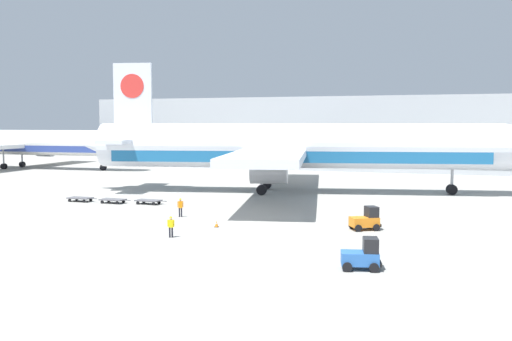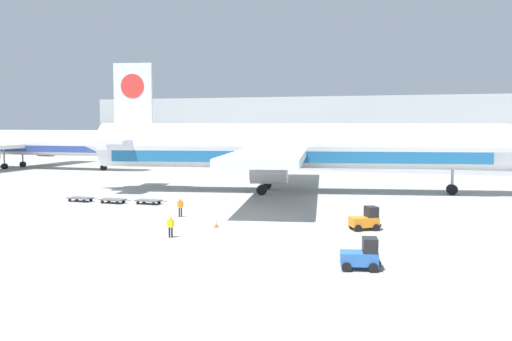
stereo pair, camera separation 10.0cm
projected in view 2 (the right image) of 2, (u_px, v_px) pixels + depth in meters
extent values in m
plane|color=#9E9B93|center=(210.00, 226.00, 50.19)|extent=(400.00, 400.00, 0.00)
cube|color=#B2B7BC|center=(316.00, 133.00, 116.01)|extent=(90.00, 18.00, 14.00)
cube|color=slate|center=(305.00, 150.00, 107.67)|extent=(88.20, 0.20, 4.90)
cylinder|color=silver|center=(296.00, 146.00, 74.07)|extent=(52.10, 16.20, 5.80)
cube|color=#1E669E|center=(296.00, 156.00, 74.18)|extent=(48.00, 15.24, 1.45)
sphere|color=silver|center=(505.00, 147.00, 71.01)|extent=(5.68, 5.68, 5.68)
cone|color=silver|center=(104.00, 145.00, 77.12)|extent=(7.36, 6.69, 5.51)
cube|color=silver|center=(133.00, 93.00, 76.05)|extent=(5.18, 1.48, 8.00)
cylinder|color=red|center=(133.00, 86.00, 75.97)|extent=(3.25, 1.19, 3.20)
cube|color=silver|center=(126.00, 141.00, 76.70)|extent=(6.15, 13.46, 0.50)
cube|color=silver|center=(276.00, 151.00, 74.43)|extent=(17.54, 48.63, 0.90)
cylinder|color=#9EA0A5|center=(269.00, 171.00, 64.61)|extent=(4.68, 3.59, 2.80)
cylinder|color=#9EA0A5|center=(282.00, 160.00, 84.56)|extent=(4.68, 3.59, 2.80)
cylinder|color=#9EA0A5|center=(452.00, 174.00, 72.04)|extent=(0.36, 0.36, 4.00)
cylinder|color=black|center=(452.00, 189.00, 72.20)|extent=(1.46, 1.14, 1.30)
cylinder|color=#9EA0A5|center=(262.00, 174.00, 71.68)|extent=(0.36, 0.36, 4.00)
cylinder|color=black|center=(262.00, 190.00, 71.85)|extent=(1.46, 1.14, 1.30)
cylinder|color=#9EA0A5|center=(267.00, 170.00, 78.01)|extent=(0.36, 0.36, 4.00)
cylinder|color=black|center=(267.00, 184.00, 78.18)|extent=(1.46, 1.14, 1.30)
cylinder|color=white|center=(28.00, 142.00, 113.17)|extent=(44.37, 6.95, 4.93)
cube|color=#2D428E|center=(28.00, 148.00, 113.27)|extent=(40.83, 6.69, 1.23)
sphere|color=white|center=(128.00, 144.00, 107.18)|extent=(4.83, 4.83, 4.83)
cube|color=white|center=(19.00, 145.00, 113.83)|extent=(8.66, 41.06, 0.76)
cylinder|color=#9EA0A5|center=(46.00, 151.00, 122.17)|extent=(3.67, 2.54, 2.38)
cylinder|color=#9EA0A5|center=(103.00, 159.00, 108.86)|extent=(0.31, 0.31, 3.40)
cylinder|color=black|center=(104.00, 167.00, 109.00)|extent=(1.14, 0.81, 1.10)
cylinder|color=#9EA0A5|center=(4.00, 158.00, 111.77)|extent=(0.31, 0.31, 3.40)
cylinder|color=black|center=(4.00, 166.00, 111.91)|extent=(1.14, 0.81, 1.10)
cylinder|color=#9EA0A5|center=(23.00, 156.00, 116.99)|extent=(0.31, 0.31, 3.40)
cylinder|color=black|center=(23.00, 164.00, 117.13)|extent=(1.14, 0.81, 1.10)
cube|color=orange|center=(364.00, 222.00, 48.40)|extent=(2.69, 2.36, 0.80)
cube|color=black|center=(371.00, 212.00, 48.46)|extent=(1.40, 1.52, 0.90)
cube|color=black|center=(377.00, 225.00, 48.67)|extent=(0.76, 1.17, 0.24)
cylinder|color=black|center=(370.00, 225.00, 49.28)|extent=(0.64, 0.51, 0.60)
cylinder|color=black|center=(376.00, 228.00, 47.91)|extent=(0.64, 0.51, 0.60)
cylinder|color=black|center=(352.00, 225.00, 48.96)|extent=(0.64, 0.51, 0.60)
cylinder|color=black|center=(358.00, 228.00, 47.60)|extent=(0.64, 0.51, 0.60)
cube|color=#2D66B7|center=(359.00, 258.00, 35.37)|extent=(2.55, 1.87, 0.80)
cube|color=black|center=(370.00, 245.00, 35.24)|extent=(1.15, 1.41, 0.90)
cube|color=black|center=(379.00, 263.00, 35.27)|extent=(0.43, 1.26, 0.24)
cylinder|color=black|center=(371.00, 262.00, 36.02)|extent=(0.64, 0.37, 0.60)
cylinder|color=black|center=(373.00, 268.00, 34.63)|extent=(0.64, 0.37, 0.60)
cylinder|color=black|center=(345.00, 262.00, 36.18)|extent=(0.64, 0.37, 0.60)
cylinder|color=black|center=(347.00, 267.00, 34.80)|extent=(0.64, 0.37, 0.60)
cube|color=#56565B|center=(80.00, 198.00, 65.89)|extent=(2.83, 1.56, 0.12)
cube|color=#56565B|center=(94.00, 199.00, 65.26)|extent=(0.90, 0.10, 0.08)
cylinder|color=black|center=(91.00, 200.00, 66.18)|extent=(0.36, 0.15, 0.36)
cylinder|color=black|center=(84.00, 201.00, 64.98)|extent=(0.36, 0.15, 0.36)
cylinder|color=black|center=(77.00, 199.00, 66.84)|extent=(0.36, 0.15, 0.36)
cylinder|color=black|center=(70.00, 200.00, 65.64)|extent=(0.36, 0.15, 0.36)
cube|color=#56565B|center=(113.00, 199.00, 64.50)|extent=(2.83, 1.56, 0.12)
cube|color=#56565B|center=(127.00, 200.00, 63.88)|extent=(0.90, 0.10, 0.08)
cylinder|color=black|center=(124.00, 201.00, 64.79)|extent=(0.36, 0.15, 0.36)
cylinder|color=black|center=(117.00, 203.00, 63.60)|extent=(0.36, 0.15, 0.36)
cylinder|color=black|center=(109.00, 200.00, 65.45)|extent=(0.36, 0.15, 0.36)
cylinder|color=black|center=(102.00, 202.00, 64.26)|extent=(0.36, 0.15, 0.36)
cube|color=#56565B|center=(149.00, 200.00, 63.76)|extent=(2.83, 1.56, 0.12)
cube|color=#56565B|center=(163.00, 201.00, 63.14)|extent=(0.90, 0.10, 0.08)
cylinder|color=black|center=(159.00, 202.00, 64.05)|extent=(0.36, 0.15, 0.36)
cylinder|color=black|center=(153.00, 204.00, 62.86)|extent=(0.36, 0.15, 0.36)
cylinder|color=black|center=(144.00, 201.00, 64.71)|extent=(0.36, 0.15, 0.36)
cylinder|color=black|center=(138.00, 203.00, 63.52)|extent=(0.36, 0.15, 0.36)
cylinder|color=black|center=(172.00, 232.00, 45.23)|extent=(0.14, 0.14, 0.82)
cylinder|color=black|center=(169.00, 232.00, 45.24)|extent=(0.14, 0.14, 0.82)
cube|color=yellow|center=(171.00, 224.00, 45.17)|extent=(0.41, 0.31, 0.61)
cylinder|color=yellow|center=(174.00, 223.00, 45.16)|extent=(0.09, 0.09, 0.55)
cylinder|color=yellow|center=(168.00, 223.00, 45.18)|extent=(0.09, 0.09, 0.55)
sphere|color=#DBB28E|center=(171.00, 218.00, 45.14)|extent=(0.22, 0.22, 0.22)
sphere|color=yellow|center=(170.00, 218.00, 45.13)|extent=(0.21, 0.21, 0.21)
cylinder|color=black|center=(181.00, 212.00, 55.12)|extent=(0.14, 0.14, 0.88)
cylinder|color=black|center=(179.00, 212.00, 55.09)|extent=(0.14, 0.14, 0.88)
cube|color=orange|center=(180.00, 205.00, 55.04)|extent=(0.42, 0.35, 0.66)
cylinder|color=orange|center=(183.00, 204.00, 55.07)|extent=(0.09, 0.09, 0.59)
cylinder|color=orange|center=(178.00, 204.00, 55.01)|extent=(0.09, 0.09, 0.59)
sphere|color=tan|center=(180.00, 200.00, 55.00)|extent=(0.24, 0.24, 0.24)
sphere|color=yellow|center=(180.00, 199.00, 55.00)|extent=(0.23, 0.23, 0.23)
cube|color=black|center=(216.00, 227.00, 49.77)|extent=(0.40, 0.40, 0.04)
cone|color=orange|center=(216.00, 224.00, 49.75)|extent=(0.32, 0.32, 0.54)
cylinder|color=white|center=(216.00, 223.00, 49.74)|extent=(0.19, 0.19, 0.08)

